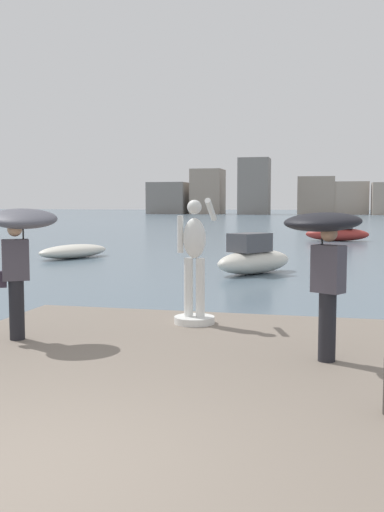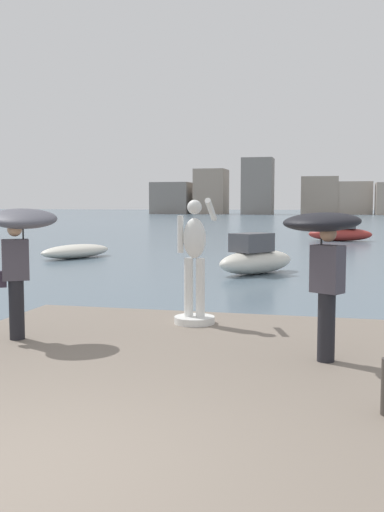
# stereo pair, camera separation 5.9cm
# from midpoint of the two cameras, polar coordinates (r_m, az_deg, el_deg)

# --- Properties ---
(ground_plane) EXTENTS (400.00, 400.00, 0.00)m
(ground_plane) POSITION_cam_midpoint_polar(r_m,az_deg,el_deg) (44.01, 10.89, 1.83)
(ground_plane) COLOR slate
(pier) EXTENTS (6.60, 9.71, 0.40)m
(pier) POSITION_cam_midpoint_polar(r_m,az_deg,el_deg) (6.55, -7.48, -14.58)
(pier) COLOR slate
(pier) RESTS_ON ground
(statue_white_figure) EXTENTS (0.68, 0.90, 2.09)m
(statue_white_figure) POSITION_cam_midpoint_polar(r_m,az_deg,el_deg) (9.85, 0.42, -1.32)
(statue_white_figure) COLOR white
(statue_white_figure) RESTS_ON pier
(onlooker_left) EXTENTS (1.38, 1.39, 1.98)m
(onlooker_left) POSITION_cam_midpoint_polar(r_m,az_deg,el_deg) (9.04, -15.99, 1.75)
(onlooker_left) COLOR black
(onlooker_left) RESTS_ON pier
(onlooker_right) EXTENTS (1.34, 1.35, 1.91)m
(onlooker_right) POSITION_cam_midpoint_polar(r_m,az_deg,el_deg) (7.67, 12.74, 1.16)
(onlooker_right) COLOR black
(onlooker_right) RESTS_ON pier
(boat_mid) EXTENTS (4.01, 1.42, 1.37)m
(boat_mid) POSITION_cam_midpoint_polar(r_m,az_deg,el_deg) (39.44, 14.14, 2.16)
(boat_mid) COLOR #9E2D28
(boat_mid) RESTS_ON ground
(boat_leftward) EXTENTS (2.71, 3.96, 0.60)m
(boat_leftward) POSITION_cam_midpoint_polar(r_m,az_deg,el_deg) (26.74, -11.02, 0.45)
(boat_leftward) COLOR silver
(boat_leftward) RESTS_ON ground
(boat_rightward) EXTENTS (2.91, 3.54, 1.40)m
(boat_rightward) POSITION_cam_midpoint_polar(r_m,az_deg,el_deg) (20.40, 6.21, -0.22)
(boat_rightward) COLOR silver
(boat_rightward) RESTS_ON ground
(distant_skyline) EXTENTS (77.31, 13.02, 13.88)m
(distant_skyline) POSITION_cam_midpoint_polar(r_m,az_deg,el_deg) (138.53, 10.40, 5.95)
(distant_skyline) COLOR gray
(distant_skyline) RESTS_ON ground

